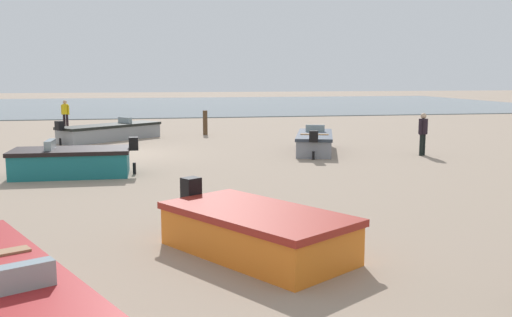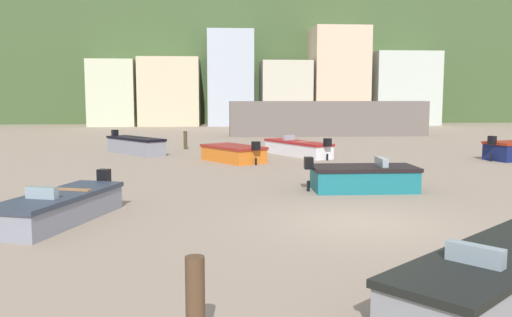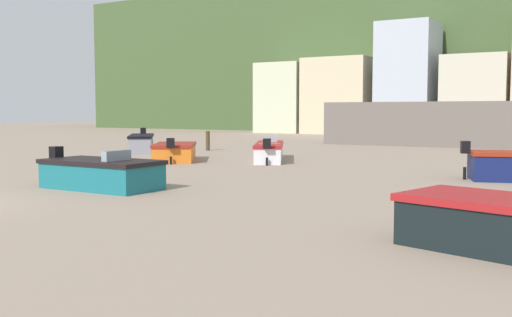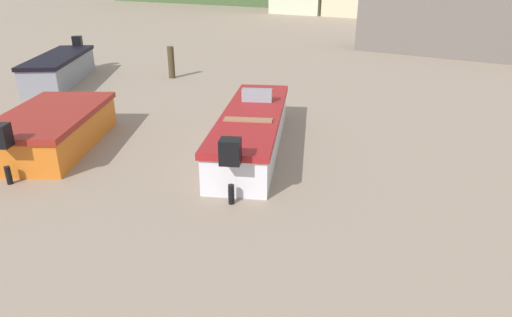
% 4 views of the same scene
% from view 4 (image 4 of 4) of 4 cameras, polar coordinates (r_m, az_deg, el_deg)
% --- Properties ---
extents(boat_orange_0, '(3.29, 3.78, 1.10)m').
position_cam_4_polar(boat_orange_0, '(10.40, -24.43, 3.37)').
color(boat_orange_0, orange).
rests_on(boat_orange_0, ground).
extents(boat_white_3, '(3.24, 4.90, 1.10)m').
position_cam_4_polar(boat_white_3, '(9.44, -0.50, 3.70)').
color(boat_white_3, white).
rests_on(boat_white_3, ground).
extents(boat_grey_7, '(3.67, 4.16, 1.24)m').
position_cam_4_polar(boat_grey_7, '(16.69, -23.47, 10.38)').
color(boat_grey_7, gray).
rests_on(boat_grey_7, ground).
extents(mooring_post_mid_beach, '(0.22, 0.22, 1.09)m').
position_cam_4_polar(mooring_post_mid_beach, '(16.30, -10.66, 11.84)').
color(mooring_post_mid_beach, '#433722').
rests_on(mooring_post_mid_beach, ground).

